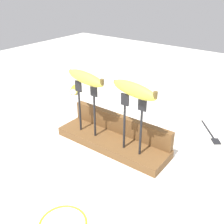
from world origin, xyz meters
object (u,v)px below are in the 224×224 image
(fork_stand_left, at_px, (87,104))
(wire_coil, at_px, (63,224))
(banana_chunk_near, at_px, (74,90))
(fork_stand_right, at_px, (133,120))
(banana_raised_left, at_px, (85,78))
(banana_raised_right, at_px, (134,90))
(fork_fallen_near, at_px, (212,135))

(fork_stand_left, relative_size, wire_coil, 1.61)
(fork_stand_left, bearing_deg, banana_chunk_near, 140.68)
(fork_stand_right, height_order, banana_raised_left, banana_raised_left)
(banana_chunk_near, xyz_separation_m, wire_coil, (0.53, -0.58, -0.02))
(banana_raised_left, bearing_deg, wire_coil, -57.89)
(banana_raised_right, bearing_deg, fork_fallen_near, 60.97)
(banana_chunk_near, bearing_deg, fork_stand_left, -39.32)
(fork_stand_left, height_order, banana_raised_right, banana_raised_right)
(wire_coil, bearing_deg, fork_stand_left, 122.11)
(banana_raised_left, height_order, banana_chunk_near, banana_raised_left)
(banana_raised_right, distance_m, fork_fallen_near, 0.40)
(banana_raised_left, bearing_deg, fork_fallen_near, 40.21)
(fork_stand_left, distance_m, banana_chunk_near, 0.45)
(fork_stand_right, bearing_deg, banana_raised_left, 180.00)
(wire_coil, bearing_deg, banana_raised_left, 122.11)
(banana_raised_left, bearing_deg, banana_chunk_near, 140.67)
(banana_raised_left, xyz_separation_m, banana_chunk_near, (-0.33, 0.27, -0.21))
(wire_coil, bearing_deg, fork_fallen_near, 76.06)
(fork_stand_right, distance_m, fork_fallen_near, 0.36)
(fork_fallen_near, bearing_deg, fork_stand_right, -119.02)
(fork_stand_right, bearing_deg, fork_stand_left, -180.00)
(banana_raised_left, xyz_separation_m, wire_coil, (0.19, -0.31, -0.23))
(fork_stand_left, height_order, fork_stand_right, fork_stand_right)
(fork_stand_left, relative_size, fork_fallen_near, 1.26)
(fork_fallen_near, bearing_deg, fork_stand_left, -139.78)
(banana_raised_right, height_order, banana_chunk_near, banana_raised_right)
(fork_fallen_near, bearing_deg, banana_raised_left, -139.79)
(banana_chunk_near, distance_m, wire_coil, 0.79)
(fork_stand_left, distance_m, fork_fallen_near, 0.47)
(banana_raised_left, bearing_deg, fork_stand_right, -0.00)
(fork_stand_right, xyz_separation_m, banana_raised_left, (-0.18, 0.00, 0.09))
(fork_stand_left, bearing_deg, fork_stand_right, 0.00)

